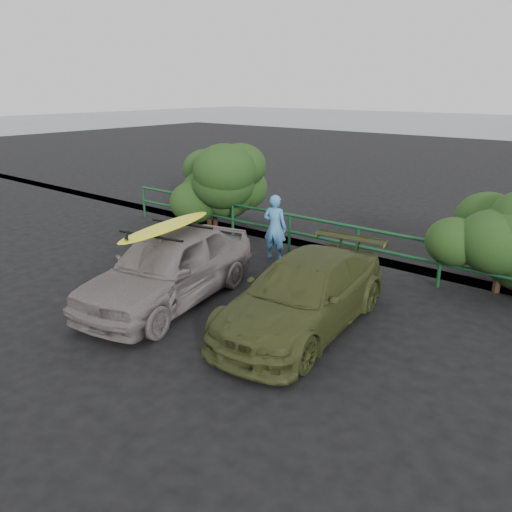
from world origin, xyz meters
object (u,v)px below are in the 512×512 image
(olive_vehicle, at_px, (303,294))
(man, at_px, (275,227))
(surfboard, at_px, (167,226))
(sedan, at_px, (169,267))
(guardrail, at_px, (322,240))

(olive_vehicle, height_order, man, man)
(surfboard, bearing_deg, olive_vehicle, 4.25)
(olive_vehicle, relative_size, surfboard, 1.62)
(sedan, xyz_separation_m, olive_vehicle, (2.75, 0.75, -0.11))
(guardrail, height_order, surfboard, surfboard)
(olive_vehicle, relative_size, man, 2.65)
(guardrail, distance_m, olive_vehicle, 3.87)
(sedan, bearing_deg, surfboard, -11.09)
(sedan, distance_m, man, 3.47)
(surfboard, bearing_deg, man, 77.94)
(olive_vehicle, xyz_separation_m, man, (-2.69, 2.71, 0.19))
(olive_vehicle, distance_m, man, 3.82)
(sedan, height_order, surfboard, surfboard)
(man, height_order, surfboard, man)
(sedan, distance_m, surfboard, 0.84)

